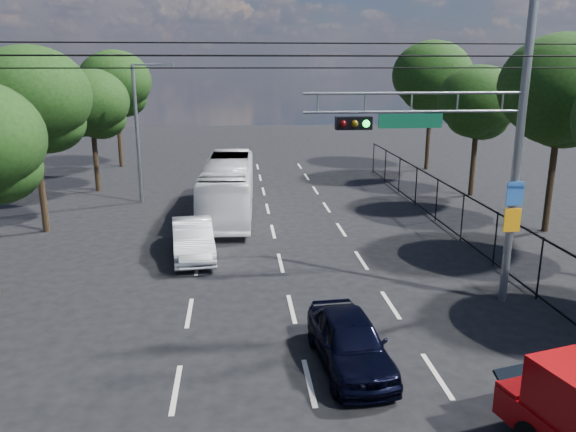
{
  "coord_description": "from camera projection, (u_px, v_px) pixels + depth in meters",
  "views": [
    {
      "loc": [
        -1.55,
        -7.26,
        7.01
      ],
      "look_at": [
        -0.09,
        8.21,
        2.8
      ],
      "focal_mm": 35.0,
      "sensor_mm": 36.0,
      "label": 1
    }
  ],
  "objects": [
    {
      "name": "white_bus",
      "position": [
        228.0,
        187.0,
        26.86
      ],
      "size": [
        2.65,
        9.66,
        2.67
      ],
      "primitive_type": "imported",
      "rotation": [
        0.0,
        0.0,
        -0.04
      ],
      "color": "white",
      "rests_on": "ground"
    },
    {
      "name": "signal_mast",
      "position": [
        479.0,
        129.0,
        15.74
      ],
      "size": [
        6.43,
        0.39,
        9.5
      ],
      "color": "slate",
      "rests_on": "ground"
    },
    {
      "name": "fence_right",
      "position": [
        481.0,
        229.0,
        21.07
      ],
      "size": [
        0.06,
        34.03,
        2.0
      ],
      "color": "black",
      "rests_on": "ground"
    },
    {
      "name": "white_van",
      "position": [
        193.0,
        239.0,
        21.0
      ],
      "size": [
        1.92,
        4.3,
        1.37
      ],
      "primitive_type": "imported",
      "rotation": [
        0.0,
        0.0,
        0.12
      ],
      "color": "silver",
      "rests_on": "ground"
    },
    {
      "name": "navy_hatchback",
      "position": [
        350.0,
        341.0,
        13.32
      ],
      "size": [
        1.83,
        3.92,
        1.3
      ],
      "primitive_type": "imported",
      "rotation": [
        0.0,
        0.0,
        0.08
      ],
      "color": "black",
      "rests_on": "ground"
    },
    {
      "name": "tree_right_d",
      "position": [
        478.0,
        106.0,
        29.88
      ],
      "size": [
        4.32,
        4.32,
        7.02
      ],
      "color": "black",
      "rests_on": "ground"
    },
    {
      "name": "tree_right_e",
      "position": [
        432.0,
        81.0,
        37.3
      ],
      "size": [
        5.28,
        5.28,
        8.58
      ],
      "color": "black",
      "rests_on": "ground"
    },
    {
      "name": "lane_markings",
      "position": [
        276.0,
        246.0,
        22.4
      ],
      "size": [
        6.12,
        38.0,
        0.01
      ],
      "color": "beige",
      "rests_on": "ground"
    },
    {
      "name": "tree_left_e",
      "position": [
        116.0,
        87.0,
        38.36
      ],
      "size": [
        4.92,
        4.92,
        7.99
      ],
      "color": "black",
      "rests_on": "ground"
    },
    {
      "name": "streetlight_left",
      "position": [
        140.0,
        127.0,
        28.48
      ],
      "size": [
        2.09,
        0.22,
        7.08
      ],
      "color": "slate",
      "rests_on": "ground"
    },
    {
      "name": "utility_wires",
      "position": [
        289.0,
        56.0,
        15.54
      ],
      "size": [
        22.0,
        5.04,
        0.74
      ],
      "color": "black",
      "rests_on": "ground"
    },
    {
      "name": "tree_left_d",
      "position": [
        92.0,
        107.0,
        30.9
      ],
      "size": [
        4.2,
        4.2,
        6.83
      ],
      "color": "black",
      "rests_on": "ground"
    },
    {
      "name": "tree_right_c",
      "position": [
        561.0,
        97.0,
        22.96
      ],
      "size": [
        5.1,
        5.1,
        8.29
      ],
      "color": "black",
      "rests_on": "ground"
    },
    {
      "name": "tree_left_c",
      "position": [
        33.0,
        105.0,
        23.0
      ],
      "size": [
        4.8,
        4.8,
        7.8
      ],
      "color": "black",
      "rests_on": "ground"
    }
  ]
}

